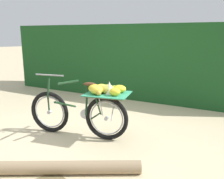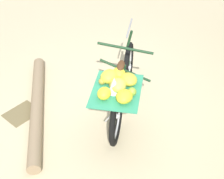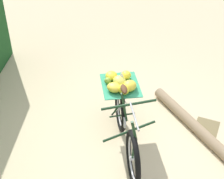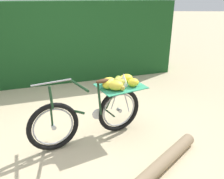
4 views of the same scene
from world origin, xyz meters
The scene contains 4 objects.
ground_plane centered at (0.00, 0.00, 0.00)m, with size 60.00×60.00×0.00m, color beige.
foliage_hedge centered at (1.66, -2.39, 0.97)m, with size 6.81×0.90×1.93m, color #19471E.
bicycle centered at (-0.05, 0.08, 0.53)m, with size 1.67×1.19×1.03m.
fallen_log centered at (-0.71, 1.04, 0.08)m, with size 0.17×0.17×2.18m, color #937A5B.
Camera 4 is at (-0.44, 3.09, 2.06)m, focal length 36.42 mm.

